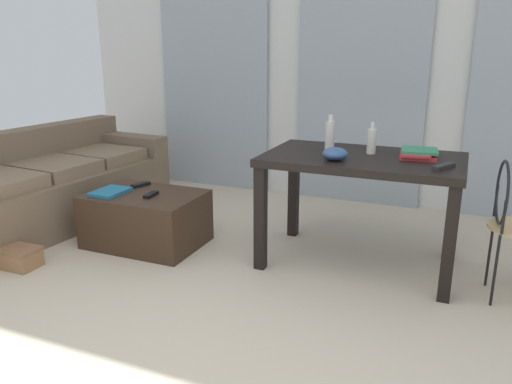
% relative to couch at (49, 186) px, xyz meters
% --- Properties ---
extents(ground_plane, '(7.73, 7.73, 0.00)m').
position_rel_couch_xyz_m(ground_plane, '(2.22, -0.38, -0.30)').
color(ground_plane, beige).
extents(wall_back, '(5.75, 0.10, 2.54)m').
position_rel_couch_xyz_m(wall_back, '(2.22, 1.63, 0.97)').
color(wall_back, silver).
rests_on(wall_back, ground).
extents(curtains, '(4.09, 0.03, 2.25)m').
position_rel_couch_xyz_m(curtains, '(2.22, 1.55, 0.82)').
color(curtains, '#99A3AD').
rests_on(curtains, ground).
extents(couch, '(1.02, 2.09, 0.75)m').
position_rel_couch_xyz_m(couch, '(0.00, 0.00, 0.00)').
color(couch, brown).
rests_on(couch, ground).
extents(coffee_table, '(0.81, 0.57, 0.39)m').
position_rel_couch_xyz_m(coffee_table, '(1.03, -0.12, -0.11)').
color(coffee_table, '#382619').
rests_on(coffee_table, ground).
extents(craft_table, '(1.25, 0.76, 0.74)m').
position_rel_couch_xyz_m(craft_table, '(2.54, 0.15, 0.33)').
color(craft_table, black).
rests_on(craft_table, ground).
extents(wire_chair, '(0.37, 0.38, 0.82)m').
position_rel_couch_xyz_m(wire_chair, '(3.42, -0.01, 0.20)').
color(wire_chair, tan).
rests_on(wire_chair, ground).
extents(bottle_near, '(0.06, 0.06, 0.21)m').
position_rel_couch_xyz_m(bottle_near, '(2.57, 0.23, 0.52)').
color(bottle_near, beige).
rests_on(bottle_near, craft_table).
extents(bottle_far, '(0.06, 0.06, 0.24)m').
position_rel_couch_xyz_m(bottle_far, '(2.29, 0.24, 0.54)').
color(bottle_far, beige).
rests_on(bottle_far, craft_table).
extents(bowl, '(0.15, 0.15, 0.08)m').
position_rel_couch_xyz_m(bowl, '(2.41, -0.05, 0.48)').
color(bowl, '#2D4C7A').
rests_on(bowl, craft_table).
extents(book_stack, '(0.25, 0.32, 0.05)m').
position_rel_couch_xyz_m(book_stack, '(2.87, 0.24, 0.46)').
color(book_stack, red).
rests_on(book_stack, craft_table).
extents(tv_remote_on_table, '(0.12, 0.19, 0.03)m').
position_rel_couch_xyz_m(tv_remote_on_table, '(3.04, -0.02, 0.45)').
color(tv_remote_on_table, '#232326').
rests_on(tv_remote_on_table, craft_table).
extents(tv_remote_primary, '(0.06, 0.15, 0.02)m').
position_rel_couch_xyz_m(tv_remote_primary, '(1.11, -0.16, 0.10)').
color(tv_remote_primary, black).
rests_on(tv_remote_primary, coffee_table).
extents(tv_remote_secondary, '(0.10, 0.16, 0.02)m').
position_rel_couch_xyz_m(tv_remote_secondary, '(0.89, 0.03, 0.10)').
color(tv_remote_secondary, black).
rests_on(tv_remote_secondary, coffee_table).
extents(magazine, '(0.20, 0.27, 0.02)m').
position_rel_couch_xyz_m(magazine, '(0.80, -0.22, 0.10)').
color(magazine, '#1E668C').
rests_on(magazine, coffee_table).
extents(shoebox, '(0.37, 0.19, 0.14)m').
position_rel_couch_xyz_m(shoebox, '(0.43, -0.80, -0.23)').
color(shoebox, '#996B47').
rests_on(shoebox, ground).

